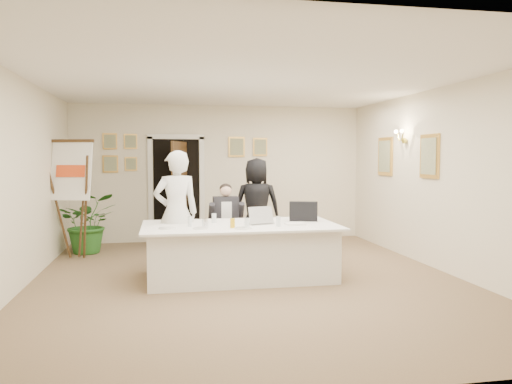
{
  "coord_description": "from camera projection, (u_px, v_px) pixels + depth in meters",
  "views": [
    {
      "loc": [
        -1.16,
        -6.86,
        1.73
      ],
      "look_at": [
        0.23,
        0.6,
        1.2
      ],
      "focal_mm": 35.0,
      "sensor_mm": 36.0,
      "label": 1
    }
  ],
  "objects": [
    {
      "name": "flip_chart",
      "position": [
        75.0,
        205.0,
        8.44
      ],
      "size": [
        0.72,
        0.53,
        1.99
      ],
      "color": "#352311",
      "rests_on": "floor"
    },
    {
      "name": "seated_man",
      "position": [
        226.0,
        222.0,
        8.23
      ],
      "size": [
        0.66,
        0.69,
        1.32
      ],
      "primitive_type": null,
      "rotation": [
        0.0,
        0.0,
        0.17
      ],
      "color": "black",
      "rests_on": "floor"
    },
    {
      "name": "plate_mid",
      "position": [
        201.0,
        228.0,
        6.67
      ],
      "size": [
        0.24,
        0.24,
        0.01
      ],
      "primitive_type": "cylinder",
      "rotation": [
        0.0,
        0.0,
        0.22
      ],
      "color": "white",
      "rests_on": "conference_table"
    },
    {
      "name": "plate_left",
      "position": [
        167.0,
        228.0,
        6.7
      ],
      "size": [
        0.26,
        0.26,
        0.01
      ],
      "primitive_type": "cylinder",
      "rotation": [
        0.0,
        0.0,
        -0.12
      ],
      "color": "white",
      "rests_on": "conference_table"
    },
    {
      "name": "wall_back",
      "position": [
        220.0,
        173.0,
        10.39
      ],
      "size": [
        6.0,
        0.1,
        2.8
      ],
      "primitive_type": "cube",
      "color": "white",
      "rests_on": "floor"
    },
    {
      "name": "paper_stack",
      "position": [
        295.0,
        224.0,
        7.07
      ],
      "size": [
        0.29,
        0.22,
        0.03
      ],
      "primitive_type": "cube",
      "rotation": [
        0.0,
        0.0,
        0.15
      ],
      "color": "white",
      "rests_on": "conference_table"
    },
    {
      "name": "potted_palm",
      "position": [
        89.0,
        223.0,
        9.01
      ],
      "size": [
        1.12,
        1.02,
        1.1
      ],
      "primitive_type": "imported",
      "rotation": [
        0.0,
        0.0,
        0.18
      ],
      "color": "#246020",
      "rests_on": "floor"
    },
    {
      "name": "glass_c",
      "position": [
        278.0,
        221.0,
        6.92
      ],
      "size": [
        0.08,
        0.08,
        0.14
      ],
      "primitive_type": "cylinder",
      "rotation": [
        0.0,
        0.0,
        0.23
      ],
      "color": "silver",
      "rests_on": "conference_table"
    },
    {
      "name": "wall_sconce",
      "position": [
        402.0,
        136.0,
        8.61
      ],
      "size": [
        0.2,
        0.3,
        0.24
      ],
      "primitive_type": null,
      "color": "gold",
      "rests_on": "wall_right"
    },
    {
      "name": "floor",
      "position": [
        248.0,
        280.0,
        7.06
      ],
      "size": [
        7.0,
        7.0,
        0.0
      ],
      "primitive_type": "plane",
      "color": "brown",
      "rests_on": "ground"
    },
    {
      "name": "glass_b",
      "position": [
        247.0,
        223.0,
        6.73
      ],
      "size": [
        0.07,
        0.07,
        0.14
      ],
      "primitive_type": "cylinder",
      "rotation": [
        0.0,
        0.0,
        0.0
      ],
      "color": "silver",
      "rests_on": "conference_table"
    },
    {
      "name": "doorway",
      "position": [
        178.0,
        191.0,
        10.08
      ],
      "size": [
        1.14,
        0.86,
        2.2
      ],
      "color": "black",
      "rests_on": "floor"
    },
    {
      "name": "oj_glass",
      "position": [
        233.0,
        223.0,
        6.76
      ],
      "size": [
        0.07,
        0.07,
        0.13
      ],
      "primitive_type": "cylinder",
      "rotation": [
        0.0,
        0.0,
        -0.04
      ],
      "color": "gold",
      "rests_on": "conference_table"
    },
    {
      "name": "wall_front",
      "position": [
        330.0,
        205.0,
        3.53
      ],
      "size": [
        6.0,
        0.1,
        2.8
      ],
      "primitive_type": "cube",
      "color": "white",
      "rests_on": "floor"
    },
    {
      "name": "glass_a",
      "position": [
        190.0,
        222.0,
        6.9
      ],
      "size": [
        0.07,
        0.07,
        0.14
      ],
      "primitive_type": "cylinder",
      "rotation": [
        0.0,
        0.0,
        0.27
      ],
      "color": "silver",
      "rests_on": "conference_table"
    },
    {
      "name": "standing_man",
      "position": [
        176.0,
        213.0,
        7.3
      ],
      "size": [
        0.74,
        0.57,
        1.83
      ],
      "primitive_type": "imported",
      "rotation": [
        0.0,
        0.0,
        3.35
      ],
      "color": "silver",
      "rests_on": "floor"
    },
    {
      "name": "glass_d",
      "position": [
        214.0,
        218.0,
        7.29
      ],
      "size": [
        0.08,
        0.08,
        0.14
      ],
      "primitive_type": "cylinder",
      "rotation": [
        0.0,
        0.0,
        -0.31
      ],
      "color": "silver",
      "rests_on": "conference_table"
    },
    {
      "name": "pictures_right_wall",
      "position": [
        405.0,
        156.0,
        8.65
      ],
      "size": [
        0.06,
        2.2,
        0.8
      ],
      "primitive_type": null,
      "color": "gold",
      "rests_on": "wall_right"
    },
    {
      "name": "conference_table",
      "position": [
        240.0,
        251.0,
        7.16
      ],
      "size": [
        2.76,
        1.47,
        0.78
      ],
      "color": "white",
      "rests_on": "floor"
    },
    {
      "name": "standing_woman",
      "position": [
        257.0,
        205.0,
        9.05
      ],
      "size": [
        0.92,
        0.68,
        1.72
      ],
      "primitive_type": "imported",
      "rotation": [
        0.0,
        0.0,
        2.97
      ],
      "color": "black",
      "rests_on": "floor"
    },
    {
      "name": "steel_jug",
      "position": [
        205.0,
        223.0,
        6.89
      ],
      "size": [
        0.11,
        0.11,
        0.11
      ],
      "primitive_type": "cylinder",
      "rotation": [
        0.0,
        0.0,
        -0.29
      ],
      "color": "silver",
      "rests_on": "conference_table"
    },
    {
      "name": "laptop_bag",
      "position": [
        303.0,
        211.0,
        7.49
      ],
      "size": [
        0.43,
        0.23,
        0.29
      ],
      "primitive_type": "cube",
      "rotation": [
        0.0,
        0.0,
        -0.29
      ],
      "color": "black",
      "rests_on": "conference_table"
    },
    {
      "name": "wall_left",
      "position": [
        18.0,
        183.0,
        6.41
      ],
      "size": [
        0.1,
        7.0,
        2.8
      ],
      "primitive_type": "cube",
      "color": "white",
      "rests_on": "floor"
    },
    {
      "name": "plate_near",
      "position": [
        243.0,
        228.0,
        6.69
      ],
      "size": [
        0.26,
        0.26,
        0.01
      ],
      "primitive_type": "cylinder",
      "rotation": [
        0.0,
        0.0,
        0.11
      ],
      "color": "white",
      "rests_on": "conference_table"
    },
    {
      "name": "pictures_back_wall",
      "position": [
        181.0,
        152.0,
        10.18
      ],
      "size": [
        3.4,
        0.06,
        0.8
      ],
      "primitive_type": null,
      "color": "gold",
      "rests_on": "wall_back"
    },
    {
      "name": "wall_right",
      "position": [
        444.0,
        179.0,
        7.5
      ],
      "size": [
        0.1,
        7.0,
        2.8
      ],
      "primitive_type": "cube",
      "color": "white",
      "rests_on": "floor"
    },
    {
      "name": "ceiling",
      "position": [
        248.0,
        80.0,
        6.86
      ],
      "size": [
        6.0,
        7.0,
        0.02
      ],
      "primitive_type": "cube",
      "color": "white",
      "rests_on": "wall_back"
    },
    {
      "name": "laptop",
      "position": [
        259.0,
        214.0,
        7.22
      ],
      "size": [
        0.46,
        0.47,
        0.28
      ],
      "primitive_type": null,
      "rotation": [
        0.0,
        0.0,
        0.29
      ],
      "color": "#B7BABC",
      "rests_on": "conference_table"
    }
  ]
}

